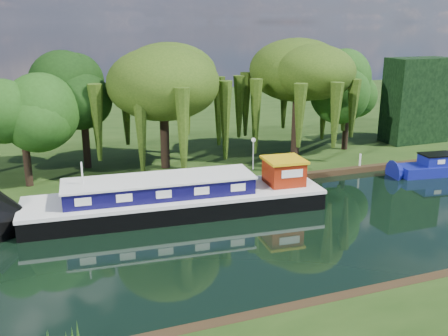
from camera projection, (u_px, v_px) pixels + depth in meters
name	position (u px, v px, depth m)	size (l,w,h in m)	color
ground	(315.00, 224.00, 29.93)	(120.00, 120.00, 0.00)	black
far_bank	(171.00, 120.00, 60.44)	(120.00, 52.00, 0.45)	black
dutch_barge	(179.00, 198.00, 31.41)	(18.97, 5.63, 3.95)	black
willow_left	(163.00, 83.00, 38.08)	(7.69, 7.69, 9.21)	black
willow_right	(298.00, 80.00, 41.63)	(7.40, 7.40, 9.01)	black
tree_far_left	(22.00, 114.00, 34.03)	(4.69, 4.69, 7.55)	black
tree_far_mid	(82.00, 95.00, 38.34)	(5.12, 5.12, 8.38)	black
tree_far_right	(348.00, 91.00, 44.26)	(4.71, 4.71, 7.70)	black
conifer_hedge	(416.00, 100.00, 47.63)	(6.00, 3.00, 8.00)	black
lamppost	(253.00, 145.00, 38.86)	(0.36, 0.36, 2.56)	silver
mooring_posts	(252.00, 172.00, 37.05)	(19.16, 0.16, 1.00)	silver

